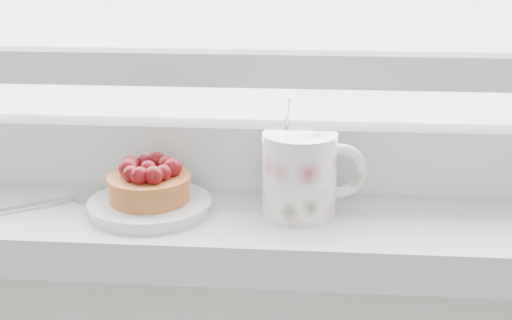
# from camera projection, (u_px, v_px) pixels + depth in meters

# --- Properties ---
(saucer) EXTENTS (0.12, 0.12, 0.01)m
(saucer) POSITION_uv_depth(u_px,v_px,m) (150.00, 206.00, 0.71)
(saucer) COLOR silver
(saucer) RESTS_ON windowsill
(raspberry_tart) EXTENTS (0.08, 0.08, 0.04)m
(raspberry_tart) POSITION_uv_depth(u_px,v_px,m) (149.00, 182.00, 0.71)
(raspberry_tart) COLOR #964D20
(raspberry_tart) RESTS_ON saucer
(floral_mug) EXTENTS (0.11, 0.08, 0.12)m
(floral_mug) POSITION_uv_depth(u_px,v_px,m) (302.00, 172.00, 0.70)
(floral_mug) COLOR silver
(floral_mug) RESTS_ON windowsill
(fork) EXTENTS (0.18, 0.14, 0.00)m
(fork) POSITION_uv_depth(u_px,v_px,m) (37.00, 205.00, 0.73)
(fork) COLOR silver
(fork) RESTS_ON windowsill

